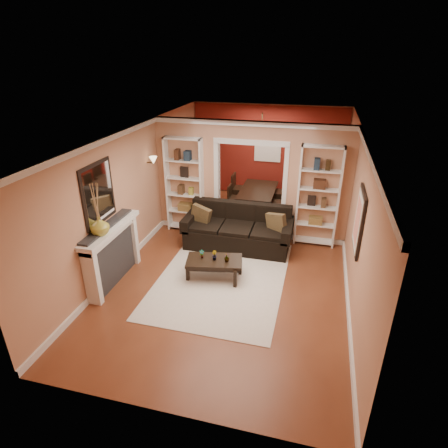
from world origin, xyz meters
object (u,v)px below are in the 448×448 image
(bookshelf_right, at_px, (318,197))
(coffee_table, at_px, (214,269))
(bookshelf_left, at_px, (185,186))
(fireplace, at_px, (114,255))
(dining_table, at_px, (259,200))
(sofa, at_px, (238,228))

(bookshelf_right, bearing_deg, coffee_table, -133.30)
(coffee_table, distance_m, bookshelf_left, 2.51)
(fireplace, height_order, dining_table, fireplace)
(sofa, xyz_separation_m, dining_table, (0.10, 2.26, -0.17))
(coffee_table, xyz_separation_m, bookshelf_right, (1.84, 1.95, 0.95))
(sofa, height_order, bookshelf_right, bookshelf_right)
(coffee_table, bearing_deg, fireplace, -172.97)
(bookshelf_left, bearing_deg, fireplace, -102.05)
(bookshelf_left, xyz_separation_m, fireplace, (-0.54, -2.53, -0.57))
(sofa, xyz_separation_m, coffee_table, (-0.17, -1.37, -0.27))
(bookshelf_right, bearing_deg, fireplace, -145.20)
(dining_table, bearing_deg, coffee_table, 175.77)
(coffee_table, height_order, dining_table, dining_table)
(bookshelf_right, relative_size, dining_table, 1.36)
(bookshelf_right, height_order, fireplace, bookshelf_right)
(bookshelf_left, xyz_separation_m, bookshelf_right, (3.10, 0.00, 0.00))
(bookshelf_right, xyz_separation_m, dining_table, (-1.57, 1.68, -0.85))
(sofa, xyz_separation_m, bookshelf_left, (-1.43, 0.58, 0.68))
(sofa, height_order, dining_table, sofa)
(bookshelf_left, relative_size, dining_table, 1.36)
(sofa, relative_size, dining_table, 1.42)
(bookshelf_right, distance_m, dining_table, 2.45)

